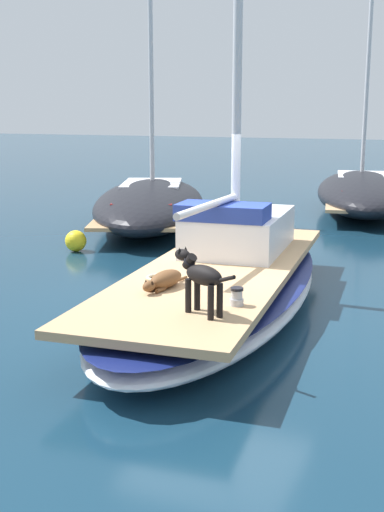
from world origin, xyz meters
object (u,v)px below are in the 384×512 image
at_px(deck_winch, 237,297).
at_px(mooring_buoy, 76,241).
at_px(dog_brown, 164,280).
at_px(moored_boat_port_side, 150,203).
at_px(sailboat_main, 219,288).
at_px(dog_black, 201,277).
at_px(coiled_rope, 158,278).
at_px(moored_boat_far_astern, 362,191).

height_order(deck_winch, mooring_buoy, deck_winch).
distance_m(dog_brown, moored_boat_port_side, 8.66).
relative_size(sailboat_main, dog_black, 8.44).
xyz_separation_m(sailboat_main, dog_brown, (-0.21, -1.40, 0.43)).
bearing_deg(coiled_rope, mooring_buoy, 135.05).
bearing_deg(moored_boat_far_astern, dog_black, -88.92).
bearing_deg(moored_boat_port_side, deck_winch, -57.36).
distance_m(dog_black, coiled_rope, 1.64).
bearing_deg(deck_winch, sailboat_main, 116.64).
relative_size(dog_brown, coiled_rope, 2.94).
distance_m(dog_brown, moored_boat_far_astern, 12.13).
xyz_separation_m(sailboat_main, dog_black, (0.62, -2.20, 0.75)).
bearing_deg(sailboat_main, dog_brown, -98.34).
relative_size(sailboat_main, mooring_buoy, 16.89).
xyz_separation_m(dog_black, moored_boat_far_astern, (-0.24, 12.92, -0.52)).
xyz_separation_m(coiled_rope, moored_boat_far_astern, (0.85, 11.75, -0.12)).
bearing_deg(deck_winch, coiled_rope, 152.27).
bearing_deg(sailboat_main, moored_boat_far_astern, 87.99).
xyz_separation_m(dog_brown, moored_boat_port_side, (-4.04, 7.65, -0.21)).
height_order(dog_brown, deck_winch, dog_brown).
xyz_separation_m(dog_black, deck_winch, (0.26, 0.45, -0.32)).
bearing_deg(coiled_rope, sailboat_main, 65.58).
relative_size(deck_winch, moored_boat_port_side, 0.03).
bearing_deg(deck_winch, moored_boat_far_astern, 92.31).
bearing_deg(deck_winch, mooring_buoy, 138.93).
bearing_deg(mooring_buoy, coiled_rope, -44.95).
bearing_deg(dog_brown, dog_black, -44.06).
bearing_deg(dog_black, coiled_rope, 133.19).
height_order(sailboat_main, dog_black, dog_black).
height_order(sailboat_main, moored_boat_port_side, moored_boat_port_side).
bearing_deg(moored_boat_port_side, coiled_rope, -62.63).
relative_size(dog_black, coiled_rope, 2.72).
distance_m(moored_boat_far_astern, mooring_buoy, 9.27).
relative_size(sailboat_main, coiled_rope, 22.94).
height_order(sailboat_main, moored_boat_far_astern, moored_boat_far_astern).
height_order(dog_brown, moored_boat_far_astern, moored_boat_far_astern).
height_order(moored_boat_far_astern, mooring_buoy, moored_boat_far_astern).
relative_size(dog_black, moored_boat_port_side, 0.11).
bearing_deg(moored_boat_far_astern, moored_boat_port_side, -136.01).
bearing_deg(moored_boat_far_astern, mooring_buoy, -119.30).
bearing_deg(dog_brown, moored_boat_port_side, 117.83).
relative_size(dog_brown, deck_winch, 4.53).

